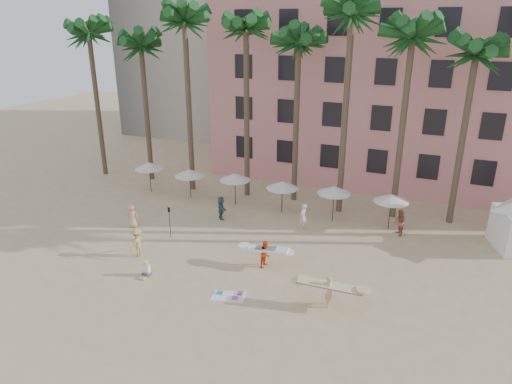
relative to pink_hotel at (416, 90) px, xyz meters
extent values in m
plane|color=#D1B789|center=(-7.00, -26.00, -8.00)|extent=(120.00, 120.00, 0.00)
cube|color=#DB8A85|center=(0.00, 0.00, 0.00)|extent=(35.00, 14.00, 16.00)
cylinder|color=brown|center=(-27.00, -11.00, -1.50)|extent=(0.44, 0.44, 13.00)
cylinder|color=brown|center=(-22.00, -10.50, -2.00)|extent=(0.44, 0.44, 12.00)
cylinder|color=brown|center=(-17.00, -11.50, -1.00)|extent=(0.44, 0.44, 14.00)
cylinder|color=brown|center=(-12.00, -11.00, -1.25)|extent=(0.44, 0.44, 13.50)
cylinder|color=brown|center=(-8.00, -10.50, -1.75)|extent=(0.44, 0.44, 12.50)
cylinder|color=brown|center=(-4.00, -11.50, -0.75)|extent=(0.44, 0.44, 14.50)
cylinder|color=brown|center=(0.00, -11.00, -1.50)|extent=(0.44, 0.44, 13.00)
cylinder|color=brown|center=(4.00, -10.50, -2.00)|extent=(0.44, 0.44, 12.00)
cylinder|color=#332B23|center=(-20.00, -13.50, -6.75)|extent=(0.07, 0.07, 2.50)
cone|color=silver|center=(-20.00, -13.50, -5.65)|extent=(2.50, 2.50, 0.55)
cylinder|color=#332B23|center=(-16.00, -13.60, -6.80)|extent=(0.07, 0.07, 2.40)
cone|color=silver|center=(-16.00, -13.60, -5.75)|extent=(2.50, 2.50, 0.55)
cylinder|color=#332B23|center=(-12.00, -13.40, -6.75)|extent=(0.07, 0.07, 2.50)
cone|color=silver|center=(-12.00, -13.40, -5.65)|extent=(2.50, 2.50, 0.55)
cylinder|color=#332B23|center=(-8.00, -13.50, -6.80)|extent=(0.07, 0.07, 2.40)
cone|color=silver|center=(-8.00, -13.50, -5.75)|extent=(2.50, 2.50, 0.55)
cylinder|color=#332B23|center=(-4.00, -13.60, -6.70)|extent=(0.07, 0.07, 2.60)
cone|color=silver|center=(-4.00, -13.60, -5.55)|extent=(2.50, 2.50, 0.55)
cylinder|color=#332B23|center=(0.00, -13.40, -6.75)|extent=(0.07, 0.07, 2.50)
cone|color=silver|center=(0.00, -13.40, -5.65)|extent=(2.50, 2.50, 0.55)
cube|color=white|center=(-6.80, -25.49, -7.99)|extent=(1.99, 1.40, 0.02)
cube|color=teal|center=(-7.33, -25.42, -7.93)|extent=(0.35, 0.31, 0.10)
cube|color=#E23F99|center=(-6.36, -25.59, -7.92)|extent=(0.32, 0.28, 0.12)
cube|color=#77398B|center=(-6.29, -25.06, -7.94)|extent=(0.32, 0.35, 0.08)
imported|color=#E4AC80|center=(-1.62, -24.26, -7.13)|extent=(0.54, 0.71, 1.74)
cube|color=beige|center=(-1.62, -24.26, -6.78)|extent=(3.42, 1.27, 0.39)
imported|color=#F14319|center=(-6.14, -21.66, -7.18)|extent=(0.74, 0.89, 1.63)
cube|color=white|center=(-6.14, -21.66, -6.86)|extent=(2.78, 0.96, 0.29)
imported|color=tan|center=(-14.02, -23.57, -7.05)|extent=(0.73, 1.24, 1.90)
imported|color=#E09E7E|center=(-16.97, -20.09, -7.14)|extent=(0.94, 0.72, 1.73)
imported|color=#AA5B46|center=(0.79, -14.23, -7.07)|extent=(1.02, 1.12, 1.86)
imported|color=beige|center=(-5.62, -15.78, -7.04)|extent=(0.58, 0.77, 1.91)
imported|color=#395364|center=(-11.77, -16.37, -7.12)|extent=(1.40, 1.61, 1.76)
cylinder|color=black|center=(-13.55, -20.54, -6.95)|extent=(0.04, 0.04, 2.10)
cube|color=black|center=(-13.55, -20.54, -5.95)|extent=(0.18, 0.03, 0.35)
cube|color=#3F3F4C|center=(-12.11, -25.40, -7.89)|extent=(0.41, 0.39, 0.22)
cube|color=tan|center=(-12.11, -25.72, -7.94)|extent=(0.37, 0.41, 0.11)
cube|color=white|center=(-12.11, -25.35, -7.54)|extent=(0.40, 0.24, 0.51)
sphere|color=tan|center=(-12.11, -25.35, -7.17)|extent=(0.22, 0.22, 0.22)
camera|label=1|loc=(2.59, -44.26, 5.82)|focal=32.00mm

